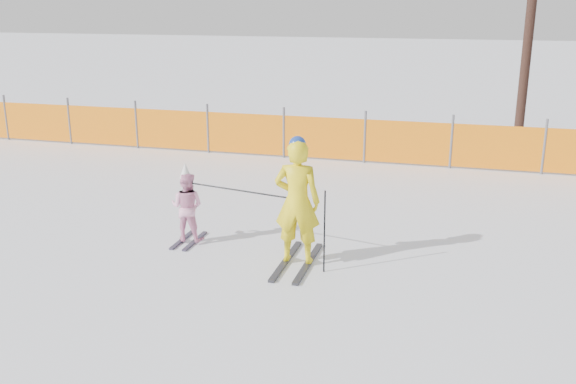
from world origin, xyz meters
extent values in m
plane|color=white|center=(0.00, 0.00, 0.00)|extent=(120.00, 120.00, 0.00)
cube|color=black|center=(0.05, 0.21, 0.02)|extent=(0.09, 1.55, 0.04)
cube|color=black|center=(0.39, 0.21, 0.02)|extent=(0.09, 1.55, 0.04)
imported|color=yellow|center=(0.22, 0.21, 0.96)|extent=(0.69, 0.47, 1.83)
sphere|color=navy|center=(0.22, 0.21, 1.80)|extent=(0.24, 0.24, 0.24)
cube|color=black|center=(-1.81, 0.62, 0.01)|extent=(0.09, 0.86, 0.03)
cube|color=black|center=(-1.59, 0.62, 0.01)|extent=(0.09, 0.86, 0.03)
imported|color=#FFA6D0|center=(-1.70, 0.62, 0.59)|extent=(0.54, 0.42, 1.12)
cone|color=white|center=(-1.70, 0.62, 1.18)|extent=(0.19, 0.19, 0.24)
cylinder|color=black|center=(0.67, 0.01, 0.61)|extent=(0.02, 0.02, 1.21)
cylinder|color=black|center=(-0.74, 0.41, 0.99)|extent=(1.68, 0.38, 0.02)
cylinder|color=#595960|center=(-9.78, 6.59, 0.62)|extent=(0.06, 0.06, 1.25)
cylinder|color=#595960|center=(-7.78, 6.59, 0.62)|extent=(0.06, 0.06, 1.25)
cylinder|color=#595960|center=(-5.78, 6.59, 0.62)|extent=(0.06, 0.06, 1.25)
cylinder|color=#595960|center=(-3.78, 6.59, 0.62)|extent=(0.06, 0.06, 1.25)
cylinder|color=#595960|center=(-1.78, 6.59, 0.62)|extent=(0.06, 0.06, 1.25)
cylinder|color=#595960|center=(0.22, 6.59, 0.62)|extent=(0.06, 0.06, 1.25)
cylinder|color=#595960|center=(2.22, 6.59, 0.62)|extent=(0.06, 0.06, 1.25)
cylinder|color=#595960|center=(4.22, 6.59, 0.62)|extent=(0.06, 0.06, 1.25)
cube|color=orange|center=(-3.05, 6.59, 0.55)|extent=(17.47, 0.03, 1.00)
cylinder|color=#301C15|center=(4.01, 10.99, 3.66)|extent=(0.26, 0.26, 7.32)
camera|label=1|loc=(2.42, -8.31, 3.73)|focal=40.00mm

